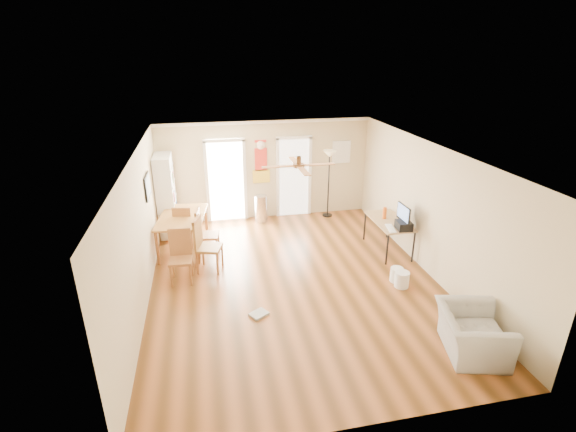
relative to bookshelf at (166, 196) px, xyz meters
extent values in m
plane|color=brown|center=(2.53, -2.87, -0.99)|extent=(7.00, 7.00, 0.00)
cube|color=red|center=(2.41, 0.61, 0.56)|extent=(0.46, 0.03, 1.10)
cube|color=white|center=(4.58, 0.60, 0.71)|extent=(0.50, 0.04, 0.60)
cube|color=black|center=(-0.19, -1.47, 0.71)|extent=(0.04, 0.66, 0.48)
cylinder|color=#BDBDBF|center=(2.33, 0.29, -0.63)|extent=(0.38, 0.38, 0.72)
cube|color=white|center=(4.73, -2.39, -0.25)|extent=(0.22, 0.46, 0.02)
cube|color=black|center=(4.98, -2.47, -0.17)|extent=(0.33, 0.37, 0.18)
cylinder|color=#DA5B13|center=(4.83, -1.83, -0.13)|extent=(0.10, 0.10, 0.26)
cylinder|color=white|center=(4.51, -3.28, -0.84)|extent=(0.31, 0.31, 0.29)
cylinder|color=white|center=(4.52, -3.50, -0.83)|extent=(0.27, 0.27, 0.31)
cube|color=#A3A39E|center=(1.69, -3.86, -0.97)|extent=(0.37, 0.35, 0.04)
imported|color=#A4A39E|center=(4.68, -5.43, -0.65)|extent=(1.14, 1.24, 0.68)
camera|label=1|loc=(0.97, -9.84, 3.28)|focal=25.90mm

